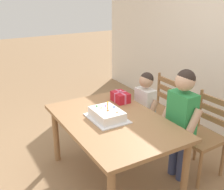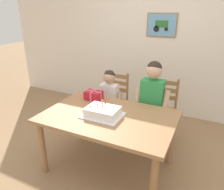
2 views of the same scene
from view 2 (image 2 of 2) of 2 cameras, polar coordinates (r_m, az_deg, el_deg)
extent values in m
plane|color=#997551|center=(2.85, -0.79, -18.44)|extent=(20.00, 20.00, 0.00)
cube|color=silver|center=(3.99, 11.67, 13.54)|extent=(6.40, 0.08, 2.60)
cube|color=olive|center=(3.89, 13.05, 17.63)|extent=(0.51, 0.02, 0.39)
cube|color=#669EC6|center=(3.88, 13.01, 17.62)|extent=(0.48, 0.01, 0.36)
cube|color=#28662D|center=(3.88, 13.02, 17.91)|extent=(0.22, 0.01, 0.11)
cylinder|color=black|center=(3.90, 11.66, 16.81)|extent=(0.10, 0.01, 0.10)
cylinder|color=black|center=(3.86, 14.17, 16.57)|extent=(0.06, 0.01, 0.06)
cube|color=#9E7047|center=(2.45, -0.88, -5.77)|extent=(1.48, 0.97, 0.04)
cylinder|color=#9E7047|center=(2.70, -17.94, -13.10)|extent=(0.07, 0.07, 0.68)
cylinder|color=#9E7047|center=(2.16, 10.94, -22.38)|extent=(0.07, 0.07, 0.68)
cylinder|color=#9E7047|center=(3.23, -8.13, -6.07)|extent=(0.07, 0.07, 0.68)
cylinder|color=#9E7047|center=(2.80, 15.52, -11.40)|extent=(0.07, 0.07, 0.68)
cube|color=silver|center=(2.43, -2.49, -5.42)|extent=(0.44, 0.34, 0.01)
cube|color=white|center=(2.40, -2.51, -4.34)|extent=(0.36, 0.26, 0.09)
cylinder|color=orange|center=(2.39, -2.59, -2.40)|extent=(0.01, 0.01, 0.07)
sphere|color=yellow|center=(2.37, -2.61, -1.41)|extent=(0.02, 0.02, 0.02)
sphere|color=orange|center=(2.38, 0.47, -3.25)|extent=(0.02, 0.02, 0.02)
sphere|color=orange|center=(2.36, -1.93, -3.41)|extent=(0.02, 0.02, 0.02)
sphere|color=purple|center=(2.44, -3.87, -2.59)|extent=(0.02, 0.02, 0.02)
sphere|color=blue|center=(2.47, -1.82, -2.32)|extent=(0.02, 0.02, 0.02)
sphere|color=green|center=(2.41, -5.82, -3.04)|extent=(0.01, 0.01, 0.01)
sphere|color=orange|center=(2.38, -4.24, -3.24)|extent=(0.01, 0.01, 0.01)
sphere|color=green|center=(2.40, -5.78, -3.12)|extent=(0.02, 0.02, 0.02)
cube|color=red|center=(2.85, -4.89, -0.12)|extent=(0.22, 0.15, 0.11)
cube|color=#DB668E|center=(2.85, -4.89, -0.12)|extent=(0.22, 0.02, 0.12)
cube|color=#DB668E|center=(2.85, -4.89, -0.12)|extent=(0.02, 0.16, 0.12)
sphere|color=#DB668E|center=(2.82, -4.94, 1.25)|extent=(0.04, 0.04, 0.04)
cube|color=#996B42|center=(3.42, -0.18, -2.20)|extent=(0.42, 0.42, 0.04)
cylinder|color=#996B42|center=(3.30, 1.31, -7.73)|extent=(0.04, 0.04, 0.43)
cylinder|color=#996B42|center=(3.46, -4.43, -6.34)|extent=(0.04, 0.04, 0.43)
cylinder|color=#996B42|center=(3.61, 3.90, -5.07)|extent=(0.04, 0.04, 0.43)
cylinder|color=#996B42|center=(3.75, -1.47, -3.91)|extent=(0.04, 0.04, 0.43)
cylinder|color=#996B42|center=(3.42, 4.10, 2.14)|extent=(0.04, 0.04, 0.45)
cylinder|color=#996B42|center=(3.57, -1.54, 3.05)|extent=(0.04, 0.04, 0.45)
cube|color=#996B42|center=(3.51, 1.21, 1.57)|extent=(0.36, 0.03, 0.06)
cube|color=#996B42|center=(3.47, 1.22, 3.31)|extent=(0.36, 0.03, 0.06)
cube|color=#996B42|center=(3.44, 1.24, 5.09)|extent=(0.36, 0.03, 0.06)
cube|color=#996B42|center=(3.19, 12.58, -4.62)|extent=(0.45, 0.45, 0.04)
cylinder|color=#996B42|center=(3.11, 15.06, -10.48)|extent=(0.04, 0.04, 0.43)
cylinder|color=#996B42|center=(3.16, 8.17, -9.34)|extent=(0.04, 0.04, 0.43)
cylinder|color=#996B42|center=(3.44, 15.97, -7.29)|extent=(0.04, 0.04, 0.43)
cylinder|color=#996B42|center=(3.49, 9.76, -6.32)|extent=(0.04, 0.04, 0.43)
cylinder|color=#996B42|center=(3.25, 16.83, 0.16)|extent=(0.04, 0.04, 0.45)
cylinder|color=#996B42|center=(3.29, 10.29, 1.09)|extent=(0.04, 0.04, 0.45)
cube|color=#996B42|center=(3.29, 13.43, -0.47)|extent=(0.36, 0.05, 0.06)
cube|color=#996B42|center=(3.25, 13.60, 1.37)|extent=(0.36, 0.05, 0.06)
cube|color=#996B42|center=(3.21, 13.78, 3.25)|extent=(0.36, 0.05, 0.06)
cylinder|color=#38426B|center=(3.09, 11.09, -9.93)|extent=(0.10, 0.10, 0.47)
cylinder|color=#38426B|center=(3.12, 8.75, -9.46)|extent=(0.10, 0.10, 0.47)
cube|color=#2D934C|center=(2.88, 10.55, -1.12)|extent=(0.29, 0.18, 0.54)
cylinder|color=tan|center=(2.82, 13.93, -2.32)|extent=(0.08, 0.22, 0.36)
cylinder|color=tan|center=(2.90, 6.84, -1.10)|extent=(0.08, 0.22, 0.36)
sphere|color=tan|center=(2.75, 11.10, 6.35)|extent=(0.20, 0.20, 0.20)
sphere|color=#2D231E|center=(2.76, 11.19, 6.90)|extent=(0.19, 0.19, 0.19)
cylinder|color=#38426B|center=(3.30, 0.21, -8.08)|extent=(0.08, 0.08, 0.40)
cylinder|color=#38426B|center=(3.33, -1.56, -7.72)|extent=(0.08, 0.08, 0.40)
cube|color=white|center=(3.13, -0.71, -1.12)|extent=(0.25, 0.17, 0.45)
cylinder|color=tan|center=(3.05, 1.76, -2.01)|extent=(0.08, 0.19, 0.30)
cylinder|color=tan|center=(3.17, -3.52, -1.15)|extent=(0.08, 0.19, 0.30)
sphere|color=tan|center=(3.01, -0.74, 4.69)|extent=(0.17, 0.17, 0.17)
sphere|color=#2D231E|center=(3.02, -0.67, 5.13)|extent=(0.16, 0.16, 0.16)
camera|label=1|loc=(1.42, 92.81, 6.13)|focal=45.47mm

